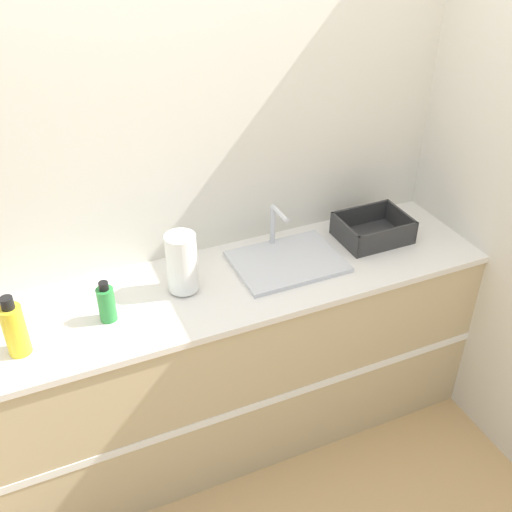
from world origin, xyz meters
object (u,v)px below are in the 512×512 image
Objects in this scene: paper_towel_roll at (182,263)px; bottle_green at (107,303)px; sink at (287,260)px; bottle_yellow at (15,329)px; dish_rack at (373,231)px.

bottle_green is (-0.33, -0.06, -0.06)m from paper_towel_roll.
sink is 0.50m from paper_towel_roll.
paper_towel_roll is at bearing -179.09° from sink.
paper_towel_roll is at bearing 10.34° from bottle_yellow.
bottle_yellow is at bearing -170.36° from bottle_green.
sink is 2.69× the size of bottle_green.
sink is at bearing 6.42° from bottle_yellow.
bottle_yellow is (-1.63, -0.16, 0.07)m from dish_rack.
dish_rack is at bearing 3.06° from sink.
dish_rack is 1.64m from bottle_yellow.
bottle_yellow is (-1.16, -0.13, 0.09)m from sink.
sink is at bearing -176.94° from dish_rack.
bottle_yellow is at bearing -169.66° from paper_towel_roll.
bottle_green is at bearing -168.96° from paper_towel_roll.
bottle_green is (-0.82, -0.07, 0.06)m from sink.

